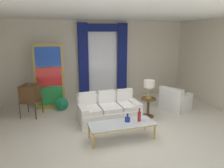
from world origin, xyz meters
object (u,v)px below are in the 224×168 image
object	(u,v)px
armchair_white	(175,101)
peacock_figurine	(62,105)
couch_white_long	(108,110)
round_side_table	(148,106)
vintage_tv	(30,93)
coffee_table	(122,124)
bottle_blue_decanter	(127,119)
bottle_crystal_tall	(139,116)
stained_glass_divider	(49,78)
table_lamp_brass	(149,85)

from	to	relation	value
armchair_white	peacock_figurine	xyz separation A→B (m)	(-3.65, 0.99, -0.07)
couch_white_long	round_side_table	bearing A→B (deg)	-5.80
vintage_tv	round_side_table	xyz separation A→B (m)	(3.44, -1.16, -0.37)
coffee_table	armchair_white	size ratio (longest dim) A/B	1.46
couch_white_long	bottle_blue_decanter	distance (m)	1.19
bottle_blue_decanter	armchair_white	world-z (taller)	armchair_white
bottle_blue_decanter	bottle_crystal_tall	size ratio (longest dim) A/B	0.61
vintage_tv	stained_glass_divider	distance (m)	0.88
couch_white_long	bottle_blue_decanter	world-z (taller)	couch_white_long
vintage_tv	armchair_white	xyz separation A→B (m)	(4.58, -0.85, -0.44)
peacock_figurine	round_side_table	distance (m)	2.83
bottle_blue_decanter	armchair_white	size ratio (longest dim) A/B	0.19
armchair_white	peacock_figurine	size ratio (longest dim) A/B	1.81
bottle_blue_decanter	round_side_table	bearing A→B (deg)	43.58
couch_white_long	table_lamp_brass	bearing A→B (deg)	-5.80
vintage_tv	stained_glass_divider	xyz separation A→B (m)	(0.60, 0.55, 0.33)
bottle_crystal_tall	vintage_tv	size ratio (longest dim) A/B	0.25
couch_white_long	coffee_table	distance (m)	1.22
couch_white_long	coffee_table	size ratio (longest dim) A/B	1.12
bottle_crystal_tall	bottle_blue_decanter	bearing A→B (deg)	167.96
bottle_blue_decanter	bottle_crystal_tall	world-z (taller)	bottle_crystal_tall
vintage_tv	round_side_table	bearing A→B (deg)	-18.57
coffee_table	round_side_table	bearing A→B (deg)	40.92
bottle_crystal_tall	peacock_figurine	size ratio (longest dim) A/B	0.57
bottle_blue_decanter	stained_glass_divider	size ratio (longest dim) A/B	0.10
vintage_tv	armchair_white	world-z (taller)	vintage_tv
armchair_white	round_side_table	bearing A→B (deg)	-164.84
coffee_table	bottle_crystal_tall	size ratio (longest dim) A/B	4.67
coffee_table	table_lamp_brass	distance (m)	1.78
couch_white_long	stained_glass_divider	world-z (taller)	stained_glass_divider
bottle_blue_decanter	table_lamp_brass	bearing A→B (deg)	43.58
armchair_white	peacock_figurine	world-z (taller)	armchair_white
couch_white_long	bottle_blue_decanter	xyz separation A→B (m)	(0.16, -1.16, 0.17)
bottle_crystal_tall	round_side_table	xyz separation A→B (m)	(0.80, 1.10, -0.19)
coffee_table	table_lamp_brass	size ratio (longest dim) A/B	2.80
armchair_white	couch_white_long	bearing A→B (deg)	-175.63
coffee_table	bottle_crystal_tall	distance (m)	0.48
coffee_table	table_lamp_brass	bearing A→B (deg)	40.92
couch_white_long	bottle_blue_decanter	bearing A→B (deg)	-82.21
vintage_tv	peacock_figurine	world-z (taller)	vintage_tv
vintage_tv	peacock_figurine	bearing A→B (deg)	8.78
stained_glass_divider	peacock_figurine	distance (m)	0.99
vintage_tv	peacock_figurine	xyz separation A→B (m)	(0.94, 0.14, -0.51)
vintage_tv	peacock_figurine	size ratio (longest dim) A/B	2.24
coffee_table	peacock_figurine	distance (m)	2.70
coffee_table	armchair_white	distance (m)	2.77
armchair_white	table_lamp_brass	xyz separation A→B (m)	(-1.14, -0.31, 0.74)
bottle_crystal_tall	peacock_figurine	bearing A→B (deg)	125.39
table_lamp_brass	round_side_table	bearing A→B (deg)	90.00
stained_glass_divider	table_lamp_brass	distance (m)	3.31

